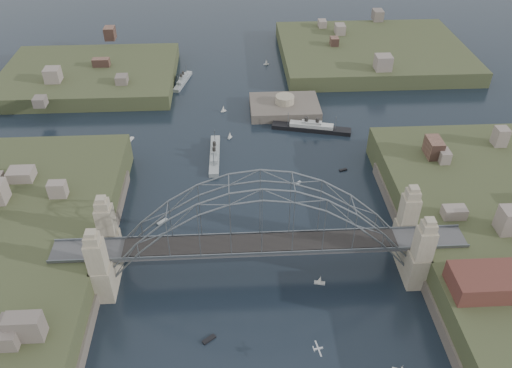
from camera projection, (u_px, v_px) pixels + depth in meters
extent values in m
plane|color=black|center=(261.00, 272.00, 108.44)|extent=(500.00, 500.00, 0.00)
cube|color=#4A4A4D|center=(261.00, 245.00, 103.64)|extent=(84.00, 6.00, 0.70)
cube|color=slate|center=(262.00, 253.00, 100.91)|extent=(84.00, 0.25, 0.50)
cube|color=slate|center=(260.00, 233.00, 105.70)|extent=(84.00, 0.25, 0.50)
cube|color=black|center=(261.00, 243.00, 103.31)|extent=(55.20, 5.20, 0.35)
cube|color=gray|center=(99.00, 266.00, 97.78)|extent=(3.40, 3.40, 17.70)
cube|color=gray|center=(108.00, 231.00, 105.76)|extent=(3.40, 3.40, 17.70)
cube|color=gray|center=(422.00, 253.00, 100.49)|extent=(3.40, 3.40, 17.70)
cube|color=gray|center=(407.00, 220.00, 108.47)|extent=(3.40, 3.40, 17.70)
cube|color=gray|center=(108.00, 265.00, 104.69)|extent=(4.08, 13.80, 8.00)
cube|color=gray|center=(410.00, 253.00, 107.39)|extent=(4.08, 13.80, 8.00)
cube|color=#534A41|center=(91.00, 276.00, 106.32)|extent=(6.00, 70.00, 4.00)
cube|color=#534A41|center=(425.00, 262.00, 109.37)|extent=(6.00, 70.00, 4.00)
cube|color=#383F22|center=(90.00, 81.00, 181.60)|extent=(60.00, 45.00, 9.00)
cube|color=#383F22|center=(372.00, 57.00, 197.93)|extent=(70.00, 55.00, 9.50)
cube|color=#534A41|center=(284.00, 112.00, 165.13)|extent=(22.00, 16.00, 7.00)
cylinder|color=gray|center=(285.00, 99.00, 162.30)|extent=(6.00, 6.00, 2.40)
cube|color=#592D26|center=(505.00, 281.00, 93.15)|extent=(20.00, 8.00, 4.00)
cube|color=#989FA0|center=(215.00, 156.00, 143.08)|extent=(2.88, 19.50, 1.73)
cube|color=#989FA0|center=(214.00, 152.00, 142.30)|extent=(2.10, 10.73, 1.30)
cube|color=#989FA0|center=(214.00, 149.00, 141.72)|extent=(1.50, 4.89, 0.86)
cylinder|color=black|center=(214.00, 150.00, 140.18)|extent=(0.93, 0.93, 1.73)
cylinder|color=black|center=(214.00, 145.00, 142.35)|extent=(0.93, 0.93, 1.73)
cylinder|color=slate|center=(214.00, 160.00, 136.73)|extent=(0.17, 0.17, 4.32)
cylinder|color=slate|center=(215.00, 137.00, 146.06)|extent=(0.17, 0.17, 4.32)
cube|color=#989FA0|center=(183.00, 82.00, 181.02)|extent=(5.96, 15.60, 1.56)
cube|color=#989FA0|center=(183.00, 79.00, 180.32)|extent=(3.69, 8.69, 1.17)
cube|color=#989FA0|center=(182.00, 77.00, 179.79)|extent=(2.11, 4.06, 0.78)
cylinder|color=black|center=(181.00, 76.00, 178.53)|extent=(0.77, 0.77, 1.56)
cylinder|color=black|center=(183.00, 74.00, 180.24)|extent=(0.77, 0.77, 1.56)
cylinder|color=slate|center=(178.00, 81.00, 175.84)|extent=(0.16, 0.16, 3.89)
cylinder|color=slate|center=(186.00, 70.00, 183.16)|extent=(0.16, 0.16, 3.89)
cube|color=black|center=(311.00, 129.00, 154.90)|extent=(23.99, 8.82, 1.74)
cube|color=beige|center=(311.00, 125.00, 154.12)|extent=(13.35, 5.48, 1.30)
cube|color=beige|center=(312.00, 123.00, 153.53)|extent=(6.23, 3.15, 0.87)
cylinder|color=black|center=(306.00, 120.00, 153.32)|extent=(1.17, 1.17, 1.74)
cylinder|color=black|center=(317.00, 121.00, 152.83)|extent=(1.17, 1.17, 1.74)
cylinder|color=slate|center=(288.00, 119.00, 154.26)|extent=(0.17, 0.17, 4.35)
cylinder|color=slate|center=(336.00, 123.00, 152.15)|extent=(0.17, 0.17, 4.35)
cube|color=silver|center=(318.00, 349.00, 87.58)|extent=(1.67, 0.57, 0.29)
cube|color=silver|center=(318.00, 349.00, 87.55)|extent=(0.82, 3.29, 0.06)
cube|color=silver|center=(314.00, 349.00, 87.34)|extent=(0.33, 1.04, 0.36)
cube|color=beige|center=(162.00, 222.00, 121.23)|extent=(2.70, 2.61, 0.45)
cube|color=beige|center=(298.00, 183.00, 133.43)|extent=(2.01, 1.86, 0.45)
cube|color=beige|center=(209.00, 339.00, 94.74)|extent=(2.68, 2.33, 0.45)
cube|color=beige|center=(343.00, 170.00, 138.28)|extent=(2.34, 1.39, 0.45)
cube|color=beige|center=(130.00, 140.00, 150.50)|extent=(1.97, 3.28, 0.45)
cube|color=beige|center=(230.00, 138.00, 151.47)|extent=(1.48, 1.80, 0.45)
cylinder|color=slate|center=(230.00, 135.00, 150.84)|extent=(0.08, 0.08, 2.20)
cone|color=silver|center=(230.00, 135.00, 150.84)|extent=(1.52, 1.59, 1.92)
cube|color=beige|center=(223.00, 111.00, 164.44)|extent=(1.80, 1.45, 0.45)
cylinder|color=slate|center=(223.00, 108.00, 163.81)|extent=(0.08, 0.08, 2.20)
cone|color=silver|center=(223.00, 108.00, 163.81)|extent=(1.59, 1.52, 1.92)
cube|color=beige|center=(396.00, 214.00, 123.57)|extent=(1.32, 2.40, 0.45)
cube|color=beige|center=(266.00, 64.00, 193.68)|extent=(2.01, 1.06, 0.45)
cylinder|color=slate|center=(266.00, 62.00, 193.05)|extent=(0.08, 0.08, 2.20)
cone|color=silver|center=(266.00, 62.00, 193.05)|extent=(1.44, 1.26, 1.92)
cube|color=beige|center=(98.00, 184.00, 133.23)|extent=(2.86, 2.02, 0.45)
cube|color=beige|center=(320.00, 283.00, 105.85)|extent=(2.37, 1.21, 0.45)
cylinder|color=slate|center=(320.00, 279.00, 105.22)|extent=(0.08, 0.08, 2.20)
cone|color=silver|center=(320.00, 279.00, 105.22)|extent=(1.43, 1.24, 1.92)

